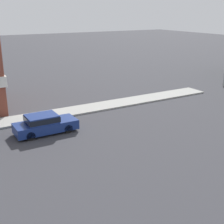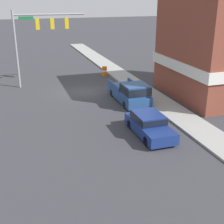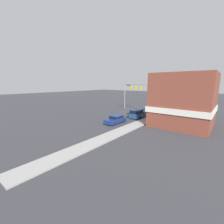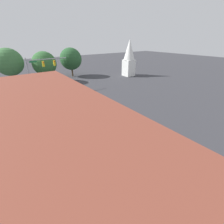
{
  "view_description": "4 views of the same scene",
  "coord_description": "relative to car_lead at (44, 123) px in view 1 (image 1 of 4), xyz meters",
  "views": [
    {
      "loc": [
        19.2,
        4.31,
        8.78
      ],
      "look_at": [
        0.88,
        15.04,
        1.8
      ],
      "focal_mm": 50.0,
      "sensor_mm": 36.0,
      "label": 1
    },
    {
      "loc": [
        6.26,
        28.37,
        8.87
      ],
      "look_at": [
        0.7,
        11.3,
        2.08
      ],
      "focal_mm": 50.0,
      "sensor_mm": 36.0,
      "label": 2
    },
    {
      "loc": [
        -18.34,
        32.61,
        7.31
      ],
      "look_at": [
        -0.52,
        10.18,
        1.81
      ],
      "focal_mm": 24.0,
      "sensor_mm": 36.0,
      "label": 3
    },
    {
      "loc": [
        -9.8,
        0.91,
        10.58
      ],
      "look_at": [
        0.04,
        14.46,
        2.25
      ],
      "focal_mm": 24.0,
      "sensor_mm": 36.0,
      "label": 4
    }
  ],
  "objects": [
    {
      "name": "car_lead",
      "position": [
        0.0,
        0.0,
        0.0
      ],
      "size": [
        1.89,
        4.59,
        1.45
      ],
      "color": "black",
      "rests_on": "ground"
    }
  ]
}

